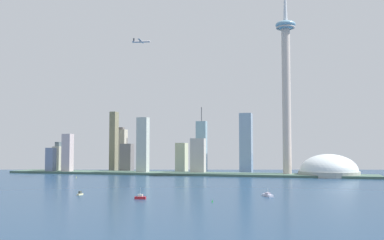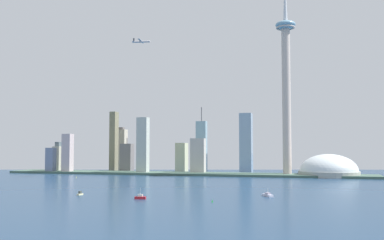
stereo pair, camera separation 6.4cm
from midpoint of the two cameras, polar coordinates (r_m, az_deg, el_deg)
The scene contains 20 objects.
waterfront_pier at distance 816.37m, azimuth -1.33°, elevation -6.87°, with size 678.59×69.06×3.94m, color #425E50.
observation_tower at distance 802.74m, azimuth 11.94°, elevation 5.77°, with size 35.35×35.35×369.21m.
stadium_dome at distance 795.48m, azimuth 17.08°, elevation -6.33°, with size 101.99×101.99×58.13m.
skyscraper_0 at distance 891.76m, azimuth -15.63°, elevation -4.16°, with size 17.84×15.67×75.64m.
skyscraper_1 at distance 898.09m, azimuth -8.33°, elevation -4.83°, with size 23.16×18.52×68.45m.
skyscraper_2 at distance 934.72m, azimuth -9.96°, elevation -2.74°, with size 12.65×18.27×123.30m.
skyscraper_3 at distance 867.74m, azimuth 6.93°, elevation -2.96°, with size 23.00×25.17×115.61m.
skyscraper_4 at distance 970.25m, azimuth -9.20°, elevation -3.76°, with size 27.97×18.48×92.87m.
skyscraper_5 at distance 938.33m, azimuth -16.73°, elevation -4.72°, with size 15.22×20.69×60.66m.
skyscraper_6 at distance 906.73m, azimuth -17.62°, elevation -4.95°, with size 16.53×13.29×49.00m.
skyscraper_7 at distance 869.16m, azimuth 1.23°, elevation -3.47°, with size 19.64×15.80×128.30m.
skyscraper_8 at distance 833.77m, azimuth -6.30°, elevation -3.29°, with size 20.08×16.53×105.42m.
skyscraper_9 at distance 922.15m, azimuth -1.33°, elevation -4.78°, with size 20.68×26.59×59.05m.
skyscraper_10 at distance 828.07m, azimuth 0.78°, elevation -4.66°, with size 26.40×17.66×66.36m.
boat_0 at distance 480.18m, azimuth -14.12°, elevation -9.12°, with size 2.99×8.35×4.07m.
boat_3 at distance 433.07m, azimuth -6.64°, elevation -9.78°, with size 10.96×5.00×10.81m.
boat_4 at distance 459.94m, azimuth 9.66°, elevation -9.43°, with size 12.63×16.82×8.29m.
channel_buoy_0 at distance 406.38m, azimuth 2.61°, elevation -10.28°, with size 1.30×1.30×2.58m, color green.
channel_buoy_1 at distance 755.10m, azimuth -14.58°, elevation -7.08°, with size 1.11×1.11×2.38m, color yellow.
airplane at distance 785.06m, azimuth -6.51°, elevation 9.93°, with size 31.34×32.46×8.29m.
Camera 1 is at (233.01, -246.98, 48.60)m, focal length 41.72 mm.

